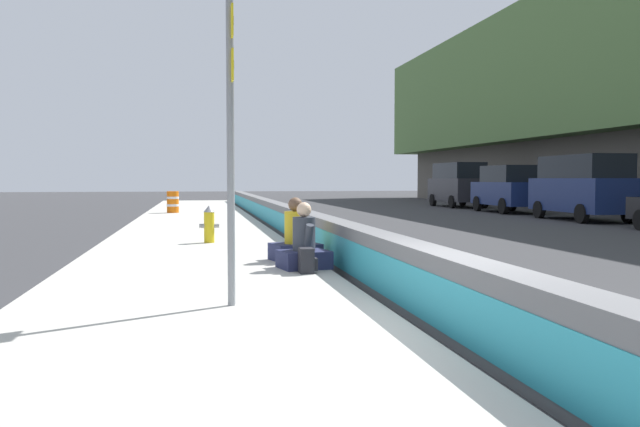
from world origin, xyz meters
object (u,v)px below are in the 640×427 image
object	(u,v)px
seated_person_middle	(295,241)
construction_barrel	(173,202)
fire_hydrant	(209,224)
parked_car_fourth	(582,186)
seated_person_foreground	(304,248)
parked_car_far	(458,184)
parked_car_midline	(508,188)
backpack	(307,261)
route_sign_post	(231,130)

from	to	relation	value
seated_person_middle	construction_barrel	distance (m)	18.04
seated_person_middle	fire_hydrant	bearing A→B (deg)	21.97
seated_person_middle	parked_car_fourth	bearing A→B (deg)	-48.66
seated_person_foreground	parked_car_far	size ratio (longest dim) A/B	0.22
seated_person_foreground	parked_car_far	xyz separation A→B (m)	(25.26, -13.19, 0.87)
seated_person_middle	parked_car_fourth	size ratio (longest dim) A/B	0.22
seated_person_foreground	parked_car_midline	xyz separation A→B (m)	(18.85, -13.12, 0.70)
fire_hydrant	construction_barrel	world-z (taller)	construction_barrel
construction_barrel	parked_car_fourth	bearing A→B (deg)	-111.63
seated_person_middle	backpack	size ratio (longest dim) A/B	2.90
parked_car_fourth	parked_car_far	distance (m)	12.65
seated_person_middle	parked_car_far	distance (m)	27.54
seated_person_foreground	backpack	xyz separation A→B (m)	(-0.56, 0.05, -0.15)
construction_barrel	parked_car_midline	bearing A→B (deg)	-90.24
parked_car_fourth	parked_car_midline	xyz separation A→B (m)	(6.24, -0.01, -0.17)
route_sign_post	parked_car_midline	size ratio (longest dim) A/B	0.74
fire_hydrant	backpack	size ratio (longest dim) A/B	2.20
parked_car_midline	parked_car_fourth	bearing A→B (deg)	179.92
parked_car_midline	seated_person_middle	bearing A→B (deg)	143.58
fire_hydrant	construction_barrel	size ratio (longest dim) A/B	0.93
fire_hydrant	parked_car_fourth	size ratio (longest dim) A/B	0.17
fire_hydrant	backpack	xyz separation A→B (m)	(-5.35, -1.43, -0.25)
parked_car_midline	construction_barrel	bearing A→B (deg)	89.76
seated_person_foreground	parked_car_midline	world-z (taller)	parked_car_midline
parked_car_far	backpack	bearing A→B (deg)	152.87
fire_hydrant	parked_car_far	bearing A→B (deg)	-35.62
route_sign_post	parked_car_far	world-z (taller)	route_sign_post
seated_person_foreground	parked_car_midline	size ratio (longest dim) A/B	0.23
route_sign_post	seated_person_middle	distance (m)	4.68
construction_barrel	backpack	bearing A→B (deg)	-171.99
backpack	parked_car_fourth	xyz separation A→B (m)	(13.18, -13.16, 1.02)
backpack	parked_car_midline	xyz separation A→B (m)	(19.41, -13.16, 0.85)
backpack	parked_car_fourth	world-z (taller)	parked_car_fourth
seated_person_foreground	backpack	distance (m)	0.58
fire_hydrant	backpack	world-z (taller)	fire_hydrant
construction_barrel	parked_car_far	world-z (taller)	parked_car_far
route_sign_post	parked_car_midline	xyz separation A→B (m)	(21.89, -14.48, -1.03)
route_sign_post	seated_person_middle	size ratio (longest dim) A/B	3.10
construction_barrel	parked_car_midline	xyz separation A→B (m)	(-0.07, -15.91, 0.56)
fire_hydrant	seated_person_middle	size ratio (longest dim) A/B	0.76
route_sign_post	construction_barrel	distance (m)	22.06
route_sign_post	fire_hydrant	distance (m)	8.00
construction_barrel	parked_car_fourth	distance (m)	17.12
seated_person_middle	construction_barrel	xyz separation A→B (m)	(17.82, 2.80, 0.12)
fire_hydrant	parked_car_midline	bearing A→B (deg)	-46.07
seated_person_foreground	parked_car_midline	bearing A→B (deg)	-34.83
seated_person_middle	backpack	world-z (taller)	seated_person_middle
route_sign_post	parked_car_fourth	xyz separation A→B (m)	(15.65, -14.47, -0.86)
seated_person_middle	construction_barrel	size ratio (longest dim) A/B	1.22
parked_car_fourth	parked_car_far	size ratio (longest dim) A/B	1.00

